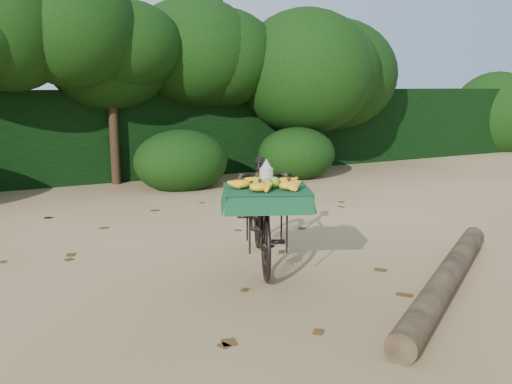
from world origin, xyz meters
name	(u,v)px	position (x,y,z in m)	size (l,w,h in m)	color
ground	(180,267)	(0.00, 0.00, 0.00)	(80.00, 80.00, 0.00)	tan
vendor_bicycle	(261,212)	(0.81, -0.29, 0.58)	(1.33, 1.98, 1.13)	black
fallen_log	(447,278)	(2.03, -1.74, 0.12)	(0.23, 0.23, 3.24)	brown
hedge_backdrop	(79,135)	(0.00, 6.30, 0.90)	(26.00, 1.80, 1.80)	black
tree_row	(45,79)	(-0.65, 5.50, 2.00)	(14.50, 2.00, 4.00)	black
bush_clumps	(128,168)	(0.50, 4.30, 0.45)	(8.80, 1.70, 0.90)	black
leaf_litter	(162,250)	(0.00, 0.65, 0.01)	(7.00, 7.30, 0.01)	#4C2F14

